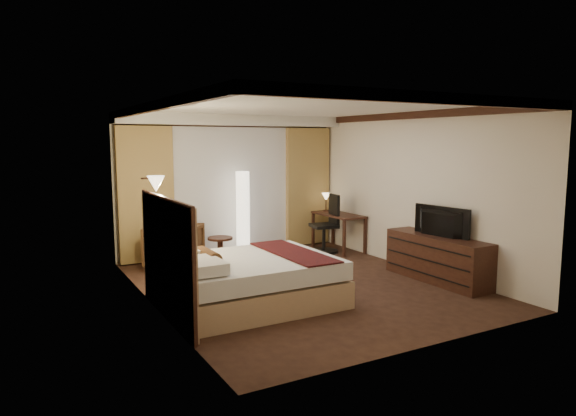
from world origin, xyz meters
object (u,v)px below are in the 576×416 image
desk (338,232)px  side_table (220,251)px  bed (250,280)px  armchair (174,244)px  dresser (437,258)px  office_chair (324,224)px  floor_lamp (243,213)px  television (437,218)px

desk → side_table: bearing=179.1°
bed → side_table: size_ratio=4.51×
armchair → side_table: size_ratio=1.73×
armchair → desk: size_ratio=0.70×
armchair → dresser: 4.42m
desk → office_chair: office_chair is taller
bed → floor_lamp: floor_lamp is taller
armchair → floor_lamp: (1.47, 0.36, 0.40)m
floor_lamp → desk: size_ratio=1.35×
dresser → television: television is taller
bed → office_chair: size_ratio=1.91×
dresser → office_chair: bearing=99.3°
office_chair → dresser: bearing=-70.0°
armchair → side_table: bearing=32.0°
bed → armchair: 2.45m
armchair → dresser: (3.41, -2.81, -0.07)m
office_chair → armchair: bearing=-172.9°
bed → side_table: bearing=78.2°
bed → dresser: size_ratio=1.20×
armchair → desk: 3.36m
side_table → television: 3.81m
desk → dresser: (0.05, -2.67, -0.01)m
desk → armchair: bearing=177.7°
bed → office_chair: office_chair is taller
armchair → office_chair: bearing=35.3°
armchair → television: (3.38, -2.81, 0.59)m
side_table → desk: (2.54, -0.04, 0.13)m
floor_lamp → office_chair: bearing=-19.9°
television → armchair: bearing=43.8°
floor_lamp → television: bearing=-59.0°
desk → office_chair: (-0.38, -0.05, 0.21)m
desk → television: (0.02, -2.67, 0.64)m
side_table → dresser: 3.75m
desk → office_chair: size_ratio=1.04×
bed → desk: (3.03, 2.28, 0.05)m
armchair → side_table: (0.82, -0.10, -0.18)m
bed → floor_lamp: 3.05m
dresser → desk: bearing=91.1°
floor_lamp → dresser: bearing=-58.6°
side_table → floor_lamp: size_ratio=0.30×
side_table → television: bearing=-46.7°
side_table → television: (2.56, -2.71, 0.77)m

